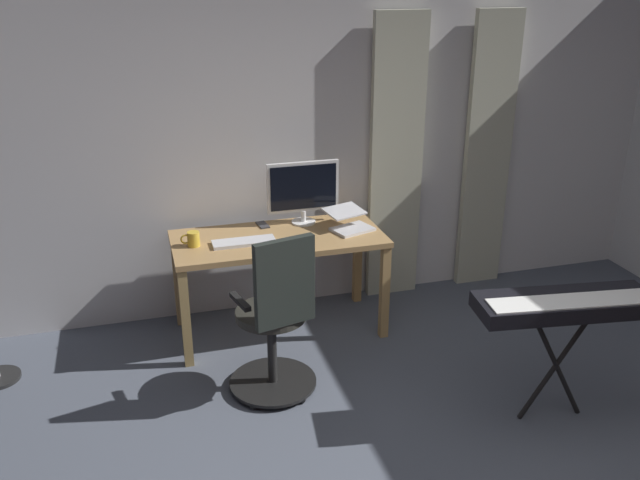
{
  "coord_description": "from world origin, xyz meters",
  "views": [
    {
      "loc": [
        1.41,
        2.15,
        2.5
      ],
      "look_at": [
        0.34,
        -1.58,
        0.94
      ],
      "focal_mm": 37.7,
      "sensor_mm": 36.0,
      "label": 1
    }
  ],
  "objects_px": {
    "mug_coffee": "(193,239)",
    "piano_keyboard": "(565,307)",
    "desk": "(278,249)",
    "office_chair": "(276,322)",
    "computer_keyboard": "(244,242)",
    "laptop": "(349,222)",
    "cell_phone_by_monitor": "(263,225)",
    "computer_monitor": "(303,189)",
    "computer_mouse": "(286,243)"
  },
  "relations": [
    {
      "from": "computer_monitor",
      "to": "laptop",
      "type": "distance_m",
      "value": 0.42
    },
    {
      "from": "computer_monitor",
      "to": "piano_keyboard",
      "type": "distance_m",
      "value": 2.03
    },
    {
      "from": "cell_phone_by_monitor",
      "to": "piano_keyboard",
      "type": "relative_size",
      "value": 0.14
    },
    {
      "from": "piano_keyboard",
      "to": "computer_mouse",
      "type": "bearing_deg",
      "value": -36.79
    },
    {
      "from": "mug_coffee",
      "to": "desk",
      "type": "bearing_deg",
      "value": -178.42
    },
    {
      "from": "computer_keyboard",
      "to": "computer_mouse",
      "type": "xyz_separation_m",
      "value": [
        -0.27,
        0.11,
        0.01
      ]
    },
    {
      "from": "computer_mouse",
      "to": "piano_keyboard",
      "type": "bearing_deg",
      "value": 135.41
    },
    {
      "from": "desk",
      "to": "cell_phone_by_monitor",
      "type": "xyz_separation_m",
      "value": [
        0.06,
        -0.24,
        0.1
      ]
    },
    {
      "from": "laptop",
      "to": "computer_monitor",
      "type": "bearing_deg",
      "value": -56.19
    },
    {
      "from": "cell_phone_by_monitor",
      "to": "mug_coffee",
      "type": "bearing_deg",
      "value": 18.54
    },
    {
      "from": "laptop",
      "to": "desk",
      "type": "bearing_deg",
      "value": -18.49
    },
    {
      "from": "office_chair",
      "to": "computer_mouse",
      "type": "relative_size",
      "value": 10.97
    },
    {
      "from": "desk",
      "to": "cell_phone_by_monitor",
      "type": "relative_size",
      "value": 10.34
    },
    {
      "from": "piano_keyboard",
      "to": "computer_keyboard",
      "type": "bearing_deg",
      "value": -33.71
    },
    {
      "from": "laptop",
      "to": "mug_coffee",
      "type": "relative_size",
      "value": 2.86
    },
    {
      "from": "desk",
      "to": "cell_phone_by_monitor",
      "type": "height_order",
      "value": "cell_phone_by_monitor"
    },
    {
      "from": "office_chair",
      "to": "cell_phone_by_monitor",
      "type": "relative_size",
      "value": 7.62
    },
    {
      "from": "office_chair",
      "to": "computer_monitor",
      "type": "bearing_deg",
      "value": 52.73
    },
    {
      "from": "office_chair",
      "to": "mug_coffee",
      "type": "xyz_separation_m",
      "value": [
        0.4,
        -0.77,
        0.3
      ]
    },
    {
      "from": "cell_phone_by_monitor",
      "to": "mug_coffee",
      "type": "relative_size",
      "value": 1.1
    },
    {
      "from": "desk",
      "to": "laptop",
      "type": "height_order",
      "value": "laptop"
    },
    {
      "from": "desk",
      "to": "office_chair",
      "type": "distance_m",
      "value": 0.82
    },
    {
      "from": "computer_keyboard",
      "to": "piano_keyboard",
      "type": "xyz_separation_m",
      "value": [
        -1.58,
        1.4,
        -0.03
      ]
    },
    {
      "from": "desk",
      "to": "computer_keyboard",
      "type": "bearing_deg",
      "value": 15.02
    },
    {
      "from": "cell_phone_by_monitor",
      "to": "laptop",
      "type": "bearing_deg",
      "value": 150.14
    },
    {
      "from": "piano_keyboard",
      "to": "laptop",
      "type": "bearing_deg",
      "value": -53.72
    },
    {
      "from": "computer_monitor",
      "to": "piano_keyboard",
      "type": "bearing_deg",
      "value": 122.64
    },
    {
      "from": "cell_phone_by_monitor",
      "to": "computer_keyboard",
      "type": "bearing_deg",
      "value": 50.61
    },
    {
      "from": "laptop",
      "to": "cell_phone_by_monitor",
      "type": "relative_size",
      "value": 2.6
    },
    {
      "from": "computer_mouse",
      "to": "piano_keyboard",
      "type": "xyz_separation_m",
      "value": [
        -1.31,
        1.29,
        -0.03
      ]
    },
    {
      "from": "mug_coffee",
      "to": "laptop",
      "type": "bearing_deg",
      "value": -179.25
    },
    {
      "from": "computer_keyboard",
      "to": "laptop",
      "type": "height_order",
      "value": "laptop"
    },
    {
      "from": "computer_keyboard",
      "to": "mug_coffee",
      "type": "relative_size",
      "value": 3.31
    },
    {
      "from": "computer_monitor",
      "to": "mug_coffee",
      "type": "height_order",
      "value": "computer_monitor"
    },
    {
      "from": "computer_mouse",
      "to": "mug_coffee",
      "type": "xyz_separation_m",
      "value": [
        0.61,
        -0.16,
        0.03
      ]
    },
    {
      "from": "office_chair",
      "to": "computer_monitor",
      "type": "distance_m",
      "value": 1.21
    },
    {
      "from": "computer_monitor",
      "to": "piano_keyboard",
      "type": "height_order",
      "value": "computer_monitor"
    },
    {
      "from": "office_chair",
      "to": "laptop",
      "type": "height_order",
      "value": "office_chair"
    },
    {
      "from": "computer_keyboard",
      "to": "laptop",
      "type": "xyz_separation_m",
      "value": [
        -0.79,
        -0.07,
        0.04
      ]
    },
    {
      "from": "office_chair",
      "to": "laptop",
      "type": "distance_m",
      "value": 1.11
    },
    {
      "from": "computer_monitor",
      "to": "piano_keyboard",
      "type": "xyz_separation_m",
      "value": [
        -1.08,
        1.69,
        -0.28
      ]
    },
    {
      "from": "desk",
      "to": "mug_coffee",
      "type": "height_order",
      "value": "mug_coffee"
    },
    {
      "from": "computer_mouse",
      "to": "piano_keyboard",
      "type": "height_order",
      "value": "piano_keyboard"
    },
    {
      "from": "office_chair",
      "to": "mug_coffee",
      "type": "height_order",
      "value": "office_chair"
    },
    {
      "from": "office_chair",
      "to": "cell_phone_by_monitor",
      "type": "distance_m",
      "value": 1.07
    },
    {
      "from": "computer_keyboard",
      "to": "cell_phone_by_monitor",
      "type": "xyz_separation_m",
      "value": [
        -0.19,
        -0.31,
        -0.01
      ]
    },
    {
      "from": "office_chair",
      "to": "laptop",
      "type": "relative_size",
      "value": 2.93
    },
    {
      "from": "mug_coffee",
      "to": "piano_keyboard",
      "type": "xyz_separation_m",
      "value": [
        -1.92,
        1.45,
        -0.06
      ]
    },
    {
      "from": "computer_keyboard",
      "to": "laptop",
      "type": "relative_size",
      "value": 1.16
    },
    {
      "from": "desk",
      "to": "piano_keyboard",
      "type": "bearing_deg",
      "value": 132.06
    }
  ]
}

